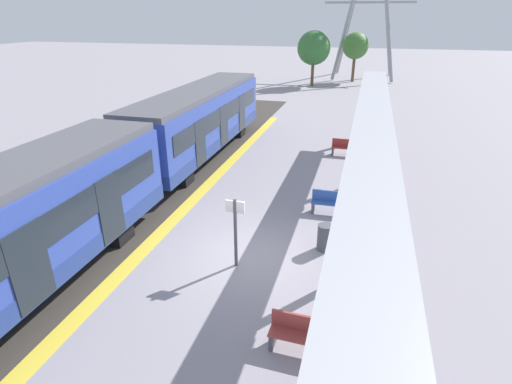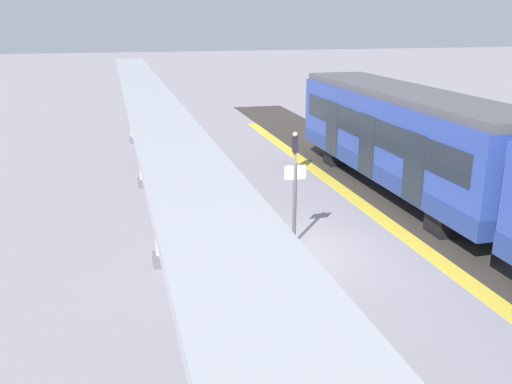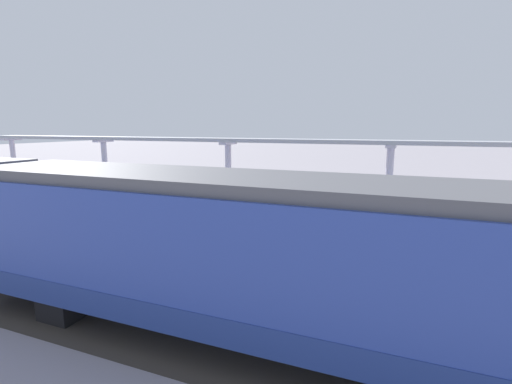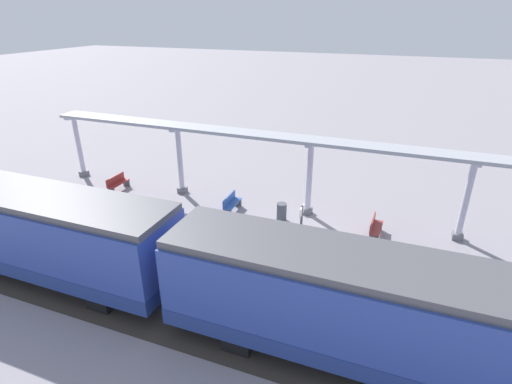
{
  "view_description": "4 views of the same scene",
  "coord_description": "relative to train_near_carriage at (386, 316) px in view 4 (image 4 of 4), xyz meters",
  "views": [
    {
      "loc": [
        2.96,
        -10.26,
        6.91
      ],
      "look_at": [
        0.02,
        0.52,
        1.98
      ],
      "focal_mm": 28.33,
      "sensor_mm": 36.0,
      "label": 1
    },
    {
      "loc": [
        4.14,
        12.9,
        5.78
      ],
      "look_at": [
        1.21,
        1.28,
        2.09
      ],
      "focal_mm": 40.09,
      "sensor_mm": 36.0,
      "label": 2
    },
    {
      "loc": [
        -11.79,
        -7.42,
        4.42
      ],
      "look_at": [
        1.44,
        -2.07,
        1.89
      ],
      "focal_mm": 26.03,
      "sensor_mm": 36.0,
      "label": 3
    },
    {
      "loc": [
        -14.31,
        -3.95,
        9.29
      ],
      "look_at": [
        1.63,
        2.17,
        1.52
      ],
      "focal_mm": 27.86,
      "sensor_mm": 36.0,
      "label": 4
    }
  ],
  "objects": [
    {
      "name": "ground_plane",
      "position": [
        5.28,
        4.23,
        -1.83
      ],
      "size": [
        176.0,
        176.0,
        0.0
      ],
      "primitive_type": "plane",
      "color": "gray"
    },
    {
      "name": "tactile_edge_strip",
      "position": [
        1.85,
        4.23,
        -1.83
      ],
      "size": [
        0.52,
        36.39,
        0.01
      ],
      "primitive_type": "cube",
      "color": "gold",
      "rests_on": "ground"
    },
    {
      "name": "trackbed",
      "position": [
        -0.01,
        4.23,
        -1.83
      ],
      "size": [
        3.2,
        48.39,
        0.01
      ],
      "primitive_type": "cube",
      "color": "#38332D",
      "rests_on": "ground"
    },
    {
      "name": "train_near_carriage",
      "position": [
        0.0,
        0.0,
        0.0
      ],
      "size": [
        2.65,
        12.54,
        3.48
      ],
      "color": "#2D449C",
      "rests_on": "ground"
    },
    {
      "name": "train_far_carriage",
      "position": [
        0.0,
        13.12,
        0.0
      ],
      "size": [
        2.65,
        12.54,
        3.48
      ],
      "color": "#2D449C",
      "rests_on": "ground"
    },
    {
      "name": "canopy_pillar_second",
      "position": [
        8.51,
        -2.64,
        0.07
      ],
      "size": [
        1.1,
        0.44,
        3.75
      ],
      "color": "slate",
      "rests_on": "ground"
    },
    {
      "name": "canopy_pillar_third",
      "position": [
        8.51,
        4.24,
        0.07
      ],
      "size": [
        1.1,
        0.44,
        3.75
      ],
      "color": "slate",
      "rests_on": "ground"
    },
    {
      "name": "canopy_pillar_fourth",
      "position": [
        8.51,
        11.45,
        0.07
      ],
      "size": [
        1.1,
        0.44,
        3.75
      ],
      "color": "slate",
      "rests_on": "ground"
    },
    {
      "name": "canopy_pillar_fifth",
      "position": [
        8.51,
        18.45,
        0.07
      ],
      "size": [
        1.1,
        0.44,
        3.75
      ],
      "color": "slate",
      "rests_on": "ground"
    },
    {
      "name": "canopy_beam",
      "position": [
        8.51,
        4.12,
        2.0
      ],
      "size": [
        1.2,
        29.46,
        0.16
      ],
      "primitive_type": "cube",
      "color": "#A8AAB2",
      "rests_on": "canopy_pillar_nearest"
    },
    {
      "name": "bench_near_end",
      "position": [
        7.44,
        15.02,
        -1.39
      ],
      "size": [
        1.51,
        0.46,
        0.86
      ],
      "color": "maroon",
      "rests_on": "ground"
    },
    {
      "name": "bench_mid_platform",
      "position": [
        7.44,
        0.87,
        -1.39
      ],
      "size": [
        1.51,
        0.49,
        0.86
      ],
      "color": "#983934",
      "rests_on": "ground"
    },
    {
      "name": "bench_far_end",
      "position": [
        7.38,
        7.92,
        -1.39
      ],
      "size": [
        1.51,
        0.48,
        0.86
      ],
      "color": "#3259A9",
      "rests_on": "ground"
    },
    {
      "name": "trash_bin",
      "position": [
        7.42,
        5.26,
        -1.39
      ],
      "size": [
        0.48,
        0.48,
        0.87
      ],
      "primitive_type": "cylinder",
      "color": "#474B53",
      "rests_on": "ground"
    },
    {
      "name": "platform_info_sign",
      "position": [
        4.98,
        3.67,
        -0.5
      ],
      "size": [
        0.56,
        0.1,
        2.2
      ],
      "color": "#4C4C51",
      "rests_on": "ground"
    },
    {
      "name": "passenger_waiting_near_edge",
      "position": [
        2.68,
        -3.4,
        -0.86
      ],
      "size": [
        0.3,
        0.48,
        1.56
      ],
      "color": "gray",
      "rests_on": "ground"
    }
  ]
}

